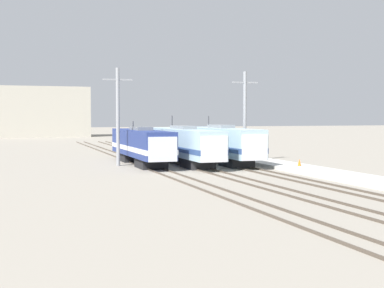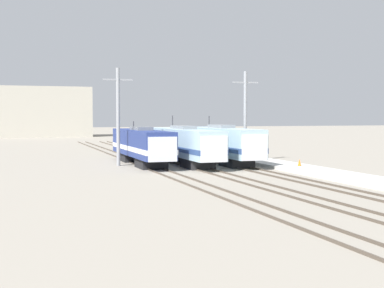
{
  "view_description": "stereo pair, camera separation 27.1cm",
  "coord_description": "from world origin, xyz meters",
  "px_view_note": "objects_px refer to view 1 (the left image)",
  "views": [
    {
      "loc": [
        -17.33,
        -45.55,
        5.08
      ],
      "look_at": [
        -0.79,
        2.66,
        2.42
      ],
      "focal_mm": 50.0,
      "sensor_mm": 36.0,
      "label": 1
    },
    {
      "loc": [
        -17.08,
        -45.64,
        5.08
      ],
      "look_at": [
        -0.79,
        2.66,
        2.42
      ],
      "focal_mm": 50.0,
      "sensor_mm": 36.0,
      "label": 2
    }
  ],
  "objects_px": {
    "locomotive_far_left": "(142,145)",
    "catenary_tower_left": "(118,115)",
    "traffic_cone": "(299,162)",
    "catenary_tower_right": "(245,115)",
    "locomotive_far_right": "(223,144)",
    "locomotive_center": "(185,145)"
  },
  "relations": [
    {
      "from": "locomotive_far_left",
      "to": "locomotive_far_right",
      "type": "height_order",
      "value": "locomotive_far_right"
    },
    {
      "from": "locomotive_far_right",
      "to": "catenary_tower_left",
      "type": "height_order",
      "value": "catenary_tower_left"
    },
    {
      "from": "catenary_tower_left",
      "to": "traffic_cone",
      "type": "height_order",
      "value": "catenary_tower_left"
    },
    {
      "from": "locomotive_far_left",
      "to": "catenary_tower_right",
      "type": "bearing_deg",
      "value": -2.08
    },
    {
      "from": "locomotive_far_left",
      "to": "locomotive_center",
      "type": "height_order",
      "value": "locomotive_center"
    },
    {
      "from": "locomotive_far_right",
      "to": "catenary_tower_left",
      "type": "relative_size",
      "value": 1.7
    },
    {
      "from": "locomotive_far_left",
      "to": "catenary_tower_right",
      "type": "distance_m",
      "value": 11.96
    },
    {
      "from": "catenary_tower_left",
      "to": "catenary_tower_right",
      "type": "relative_size",
      "value": 1.0
    },
    {
      "from": "locomotive_center",
      "to": "catenary_tower_right",
      "type": "xyz_separation_m",
      "value": [
        7.31,
        1.0,
        3.08
      ]
    },
    {
      "from": "locomotive_center",
      "to": "catenary_tower_right",
      "type": "bearing_deg",
      "value": 7.76
    },
    {
      "from": "locomotive_far_left",
      "to": "locomotive_center",
      "type": "relative_size",
      "value": 0.93
    },
    {
      "from": "locomotive_far_left",
      "to": "locomotive_far_right",
      "type": "relative_size",
      "value": 1.0
    },
    {
      "from": "locomotive_far_left",
      "to": "catenary_tower_right",
      "type": "relative_size",
      "value": 1.7
    },
    {
      "from": "locomotive_far_left",
      "to": "locomotive_far_right",
      "type": "xyz_separation_m",
      "value": [
        8.46,
        -1.53,
        0.09
      ]
    },
    {
      "from": "locomotive_far_left",
      "to": "traffic_cone",
      "type": "xyz_separation_m",
      "value": [
        13.17,
        -9.42,
        -1.4
      ]
    },
    {
      "from": "catenary_tower_left",
      "to": "catenary_tower_right",
      "type": "bearing_deg",
      "value": 0.0
    },
    {
      "from": "locomotive_far_right",
      "to": "locomotive_far_left",
      "type": "bearing_deg",
      "value": 169.72
    },
    {
      "from": "traffic_cone",
      "to": "catenary_tower_right",
      "type": "bearing_deg",
      "value": 100.29
    },
    {
      "from": "locomotive_far_left",
      "to": "catenary_tower_right",
      "type": "xyz_separation_m",
      "value": [
        11.54,
        -0.42,
        3.13
      ]
    },
    {
      "from": "locomotive_far_left",
      "to": "traffic_cone",
      "type": "relative_size",
      "value": 25.49
    },
    {
      "from": "catenary_tower_right",
      "to": "locomotive_far_right",
      "type": "bearing_deg",
      "value": -160.1
    },
    {
      "from": "locomotive_far_left",
      "to": "catenary_tower_left",
      "type": "xyz_separation_m",
      "value": [
        -2.6,
        -0.42,
        3.13
      ]
    }
  ]
}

